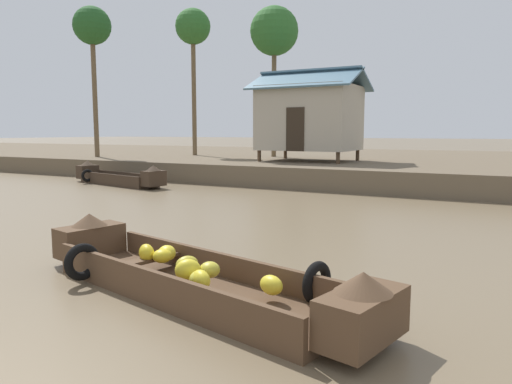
{
  "coord_description": "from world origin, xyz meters",
  "views": [
    {
      "loc": [
        4.84,
        -0.19,
        2.1
      ],
      "look_at": [
        0.86,
        7.13,
        1.05
      ],
      "focal_mm": 33.66,
      "sensor_mm": 36.0,
      "label": 1
    }
  ],
  "objects_px": {
    "banana_boat": "(190,275)",
    "stilt_house_left": "(310,117)",
    "palm_tree_mid": "(274,33)",
    "palm_tree_far": "(193,30)",
    "cargo_boat_upstream": "(118,177)",
    "palm_tree_near": "(92,29)"
  },
  "relations": [
    {
      "from": "palm_tree_mid",
      "to": "palm_tree_far",
      "type": "bearing_deg",
      "value": -171.24
    },
    {
      "from": "cargo_boat_upstream",
      "to": "stilt_house_left",
      "type": "distance_m",
      "value": 8.55
    },
    {
      "from": "palm_tree_mid",
      "to": "palm_tree_far",
      "type": "xyz_separation_m",
      "value": [
        -4.53,
        -0.7,
        0.43
      ]
    },
    {
      "from": "cargo_boat_upstream",
      "to": "palm_tree_far",
      "type": "height_order",
      "value": "palm_tree_far"
    },
    {
      "from": "cargo_boat_upstream",
      "to": "stilt_house_left",
      "type": "relative_size",
      "value": 1.09
    },
    {
      "from": "palm_tree_near",
      "to": "palm_tree_far",
      "type": "bearing_deg",
      "value": 48.03
    },
    {
      "from": "cargo_boat_upstream",
      "to": "palm_tree_far",
      "type": "xyz_separation_m",
      "value": [
        -1.8,
        7.7,
        7.22
      ]
    },
    {
      "from": "cargo_boat_upstream",
      "to": "palm_tree_mid",
      "type": "xyz_separation_m",
      "value": [
        2.73,
        8.4,
        6.79
      ]
    },
    {
      "from": "cargo_boat_upstream",
      "to": "banana_boat",
      "type": "bearing_deg",
      "value": -41.83
    },
    {
      "from": "palm_tree_near",
      "to": "palm_tree_far",
      "type": "distance_m",
      "value": 5.15
    },
    {
      "from": "banana_boat",
      "to": "stilt_house_left",
      "type": "bearing_deg",
      "value": 106.7
    },
    {
      "from": "stilt_house_left",
      "to": "palm_tree_mid",
      "type": "bearing_deg",
      "value": 139.55
    },
    {
      "from": "cargo_boat_upstream",
      "to": "stilt_house_left",
      "type": "bearing_deg",
      "value": 45.13
    },
    {
      "from": "palm_tree_far",
      "to": "banana_boat",
      "type": "bearing_deg",
      "value": -54.46
    },
    {
      "from": "stilt_house_left",
      "to": "palm_tree_near",
      "type": "relative_size",
      "value": 0.62
    },
    {
      "from": "palm_tree_far",
      "to": "palm_tree_near",
      "type": "bearing_deg",
      "value": -131.97
    },
    {
      "from": "banana_boat",
      "to": "palm_tree_far",
      "type": "distance_m",
      "value": 22.0
    },
    {
      "from": "palm_tree_near",
      "to": "banana_boat",
      "type": "bearing_deg",
      "value": -40.14
    },
    {
      "from": "palm_tree_mid",
      "to": "palm_tree_far",
      "type": "height_order",
      "value": "palm_tree_far"
    },
    {
      "from": "banana_boat",
      "to": "palm_tree_near",
      "type": "bearing_deg",
      "value": 139.86
    },
    {
      "from": "banana_boat",
      "to": "palm_tree_mid",
      "type": "bearing_deg",
      "value": 113.21
    },
    {
      "from": "banana_boat",
      "to": "palm_tree_near",
      "type": "relative_size",
      "value": 0.73
    }
  ]
}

